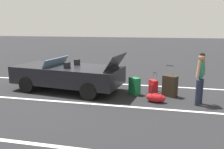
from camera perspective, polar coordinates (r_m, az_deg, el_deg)
The scene contains 9 objects.
ground_plane at distance 9.14m, azimuth -10.69°, elevation -3.79°, with size 80.00×80.00×0.00m, color black.
lot_line_near at distance 10.34m, azimuth -7.78°, elevation -1.83°, with size 18.00×0.12×0.01m, color silver.
lot_line_mid at distance 7.97m, azimuth -14.53°, elevation -6.36°, with size 18.00×0.12×0.01m, color silver.
convertible_car at distance 9.10m, azimuth -11.91°, elevation -0.07°, with size 4.40×2.29×1.50m.
suitcase_large_black at distance 8.38m, azimuth 14.14°, elevation -2.78°, with size 0.56×0.49×1.13m.
suitcase_medium_bright at distance 8.40m, azimuth 5.58°, elevation -2.87°, with size 0.46×0.45×0.62m.
suitcase_small_carryon at distance 8.62m, azimuth 10.14°, elevation -3.00°, with size 0.36×0.39×0.79m.
duffel_bag at distance 7.69m, azimuth 10.77°, elevation -5.61°, with size 0.68×0.43×0.34m.
traveler_person at distance 7.64m, azimuth 21.06°, elevation -0.34°, with size 0.38×0.57×1.65m.
Camera 1 is at (-3.53, 8.06, 2.47)m, focal length 36.97 mm.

